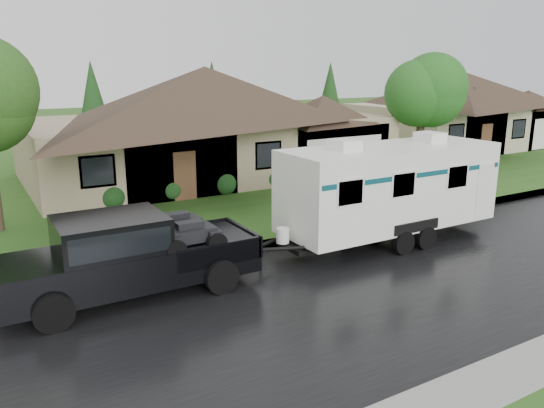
{
  "coord_description": "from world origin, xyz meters",
  "views": [
    {
      "loc": [
        -9.31,
        -12.05,
        5.69
      ],
      "look_at": [
        -1.03,
        2.0,
        1.48
      ],
      "focal_mm": 35.0,
      "sensor_mm": 36.0,
      "label": 1
    }
  ],
  "objects": [
    {
      "name": "ground",
      "position": [
        0.0,
        0.0,
        0.0
      ],
      "size": [
        140.0,
        140.0,
        0.0
      ],
      "primitive_type": "plane",
      "color": "#2C581B",
      "rests_on": "ground"
    },
    {
      "name": "road",
      "position": [
        0.0,
        -2.0,
        0.01
      ],
      "size": [
        140.0,
        8.0,
        0.01
      ],
      "primitive_type": "cube",
      "color": "black",
      "rests_on": "ground"
    },
    {
      "name": "curb",
      "position": [
        0.0,
        2.25,
        0.07
      ],
      "size": [
        140.0,
        0.5,
        0.15
      ],
      "primitive_type": "cube",
      "color": "gray",
      "rests_on": "ground"
    },
    {
      "name": "lawn",
      "position": [
        0.0,
        15.0,
        0.07
      ],
      "size": [
        140.0,
        26.0,
        0.15
      ],
      "primitive_type": "cube",
      "color": "#2C581B",
      "rests_on": "ground"
    },
    {
      "name": "house_main",
      "position": [
        2.29,
        13.84,
        3.59
      ],
      "size": [
        19.44,
        10.8,
        6.9
      ],
      "color": "tan",
      "rests_on": "lawn"
    },
    {
      "name": "house_neighbor",
      "position": [
        22.27,
        14.34,
        3.32
      ],
      "size": [
        15.12,
        9.72,
        6.45
      ],
      "color": "#BDAF8D",
      "rests_on": "lawn"
    },
    {
      "name": "tree_right_green",
      "position": [
        12.26,
        8.7,
        4.51
      ],
      "size": [
        3.8,
        3.8,
        6.29
      ],
      "color": "#382B1E",
      "rests_on": "lawn"
    },
    {
      "name": "shrub_row",
      "position": [
        2.0,
        9.3,
        0.65
      ],
      "size": [
        13.6,
        1.0,
        1.0
      ],
      "color": "#143814",
      "rests_on": "lawn"
    },
    {
      "name": "pickup_truck",
      "position": [
        -6.11,
        0.7,
        1.15
      ],
      "size": [
        6.45,
        2.45,
        2.15
      ],
      "color": "black",
      "rests_on": "ground"
    },
    {
      "name": "travel_trailer",
      "position": [
        2.71,
        0.7,
        1.89
      ],
      "size": [
        7.95,
        2.79,
        3.57
      ],
      "color": "white",
      "rests_on": "ground"
    }
  ]
}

